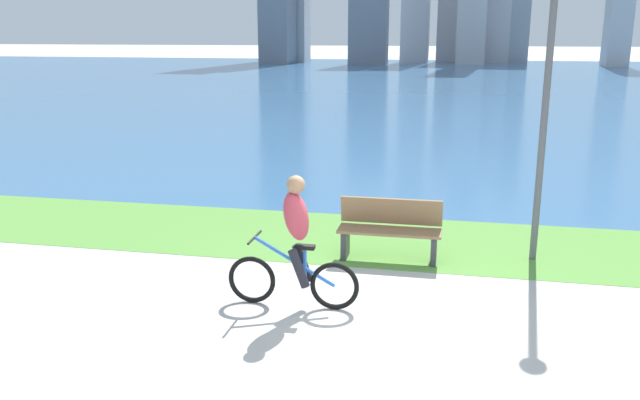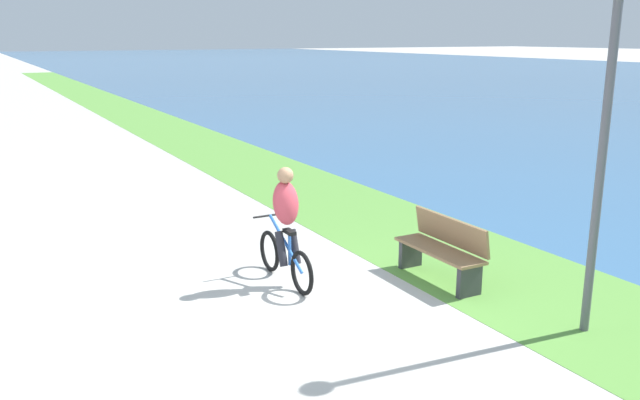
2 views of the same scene
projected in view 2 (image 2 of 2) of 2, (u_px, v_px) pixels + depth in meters
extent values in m
plane|color=#B2AFA8|center=(300.00, 318.00, 8.04)|extent=(300.00, 300.00, 0.00)
cube|color=#59933D|center=(498.00, 273.00, 9.53)|extent=(120.00, 2.73, 0.01)
torus|color=black|center=(269.00, 251.00, 9.58)|extent=(0.60, 0.06, 0.60)
torus|color=black|center=(302.00, 273.00, 8.69)|extent=(0.60, 0.06, 0.60)
cylinder|color=blue|center=(285.00, 243.00, 9.05)|extent=(1.01, 0.04, 0.59)
cylinder|color=blue|center=(290.00, 249.00, 8.95)|extent=(0.04, 0.04, 0.45)
cube|color=black|center=(289.00, 232.00, 8.89)|extent=(0.24, 0.10, 0.05)
cylinder|color=black|center=(270.00, 215.00, 9.40)|extent=(0.03, 0.52, 0.03)
ellipsoid|color=#BF3F4C|center=(286.00, 203.00, 8.89)|extent=(0.40, 0.36, 0.65)
sphere|color=#A57A59|center=(285.00, 175.00, 8.79)|extent=(0.22, 0.22, 0.22)
cylinder|color=#26262D|center=(281.00, 249.00, 8.95)|extent=(0.27, 0.11, 0.49)
cylinder|color=#26262D|center=(295.00, 247.00, 9.04)|extent=(0.27, 0.11, 0.49)
cube|color=olive|center=(439.00, 250.00, 9.14)|extent=(1.50, 0.45, 0.04)
cube|color=olive|center=(451.00, 231.00, 9.17)|extent=(1.50, 0.11, 0.40)
cube|color=#38383D|center=(469.00, 280.00, 8.64)|extent=(0.08, 0.37, 0.45)
cube|color=#38383D|center=(410.00, 252.00, 9.75)|extent=(0.08, 0.37, 0.45)
cylinder|color=#595960|center=(600.00, 173.00, 7.25)|extent=(0.10, 0.10, 3.74)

